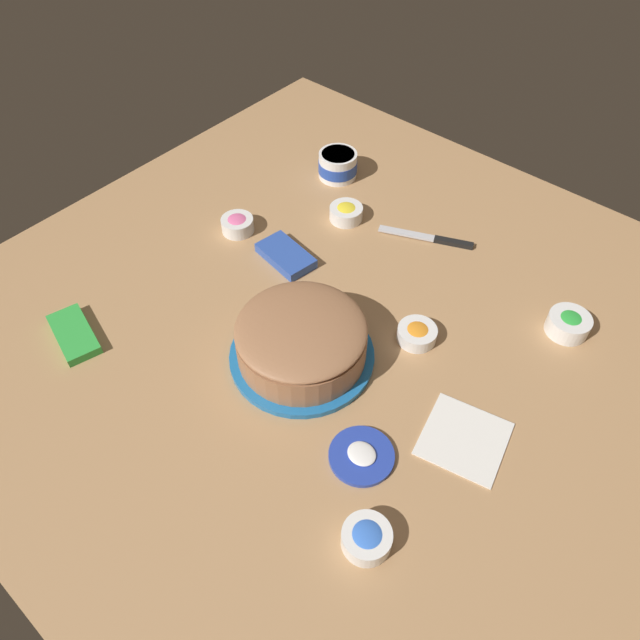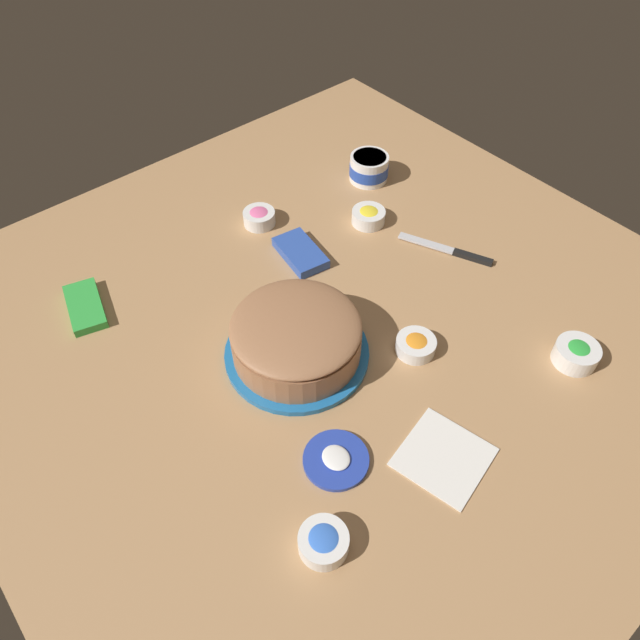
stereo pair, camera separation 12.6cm
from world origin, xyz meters
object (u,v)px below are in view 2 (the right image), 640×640
frosting_tub (369,167)px  sprinkle_bowl_green (576,353)px  sprinkle_bowl_orange (416,345)px  sprinkle_bowl_yellow (369,216)px  frosted_cake (296,339)px  frosting_tub_lid (336,459)px  spreading_knife (453,251)px  paper_napkin (444,456)px  candy_box_lower (85,307)px  candy_box_upper (300,253)px  sprinkle_bowl_pink (259,217)px  sprinkle_bowl_blue (324,541)px

frosting_tub → sprinkle_bowl_green: bearing=171.5°
sprinkle_bowl_orange → sprinkle_bowl_yellow: size_ratio=0.99×
frosted_cake → sprinkle_bowl_yellow: (0.22, -0.41, -0.03)m
frosting_tub_lid → spreading_knife: frosting_tub_lid is taller
frosted_cake → paper_napkin: size_ratio=2.00×
frosting_tub → frosting_tub_lid: 0.87m
candy_box_lower → candy_box_upper: bearing=-94.8°
paper_napkin → sprinkle_bowl_orange: bearing=-34.3°
candy_box_upper → sprinkle_bowl_pink: bearing=9.4°
spreading_knife → sprinkle_bowl_green: bearing=171.2°
frosting_tub_lid → sprinkle_bowl_green: size_ratio=1.34×
candy_box_upper → paper_napkin: 0.60m
sprinkle_bowl_orange → paper_napkin: size_ratio=0.56×
sprinkle_bowl_orange → sprinkle_bowl_green: bearing=-135.1°
candy_box_lower → candy_box_upper: candy_box_upper is taller
sprinkle_bowl_pink → spreading_knife: bearing=-143.7°
sprinkle_bowl_orange → candy_box_upper: bearing=0.2°
candy_box_lower → spreading_knife: bearing=-102.5°
sprinkle_bowl_orange → sprinkle_bowl_blue: bearing=114.4°
spreading_knife → frosting_tub_lid: bearing=111.7°
sprinkle_bowl_green → candy_box_upper: bearing=20.8°
sprinkle_bowl_blue → sprinkle_bowl_green: sprinkle_bowl_green is taller
sprinkle_bowl_green → frosting_tub_lid: bearing=74.5°
spreading_knife → sprinkle_bowl_orange: size_ratio=2.66×
frosting_tub_lid → paper_napkin: 0.20m
candy_box_upper → paper_napkin: bearing=175.7°
frosted_cake → spreading_knife: (-0.00, -0.49, -0.05)m
candy_box_upper → frosted_cake: bearing=148.5°
sprinkle_bowl_yellow → sprinkle_bowl_green: size_ratio=0.94×
sprinkle_bowl_blue → candy_box_upper: (0.57, -0.41, -0.01)m
spreading_knife → candy_box_upper: size_ratio=1.57×
sprinkle_bowl_pink → sprinkle_bowl_green: (-0.77, -0.23, 0.00)m
frosted_cake → sprinkle_bowl_pink: frosted_cake is taller
paper_napkin → frosting_tub_lid: bearing=51.8°
candy_box_lower → paper_napkin: size_ratio=1.00×
spreading_knife → sprinkle_bowl_green: (-0.38, 0.06, 0.02)m
candy_box_lower → frosting_tub: bearing=-78.2°
frosting_tub → spreading_knife: frosting_tub is taller
candy_box_upper → paper_napkin: (-0.59, 0.14, -0.01)m
sprinkle_bowl_pink → candy_box_upper: 0.16m
frosting_tub_lid → sprinkle_bowl_orange: size_ratio=1.44×
frosted_cake → sprinkle_bowl_yellow: bearing=-62.1°
frosting_tub → sprinkle_bowl_pink: bearing=83.1°
sprinkle_bowl_pink → sprinkle_bowl_orange: 0.54m
sprinkle_bowl_pink → sprinkle_bowl_blue: size_ratio=0.96×
frosted_cake → candy_box_upper: 0.30m
frosting_tub_lid → candy_box_lower: size_ratio=0.81×
frosting_tub_lid → sprinkle_bowl_green: (-0.15, -0.53, 0.02)m
sprinkle_bowl_pink → sprinkle_bowl_green: size_ratio=0.89×
frosted_cake → candy_box_lower: (0.40, 0.28, -0.04)m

